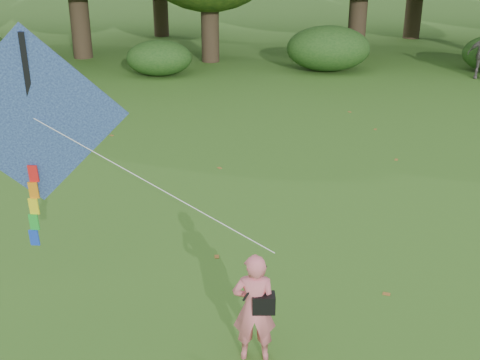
{
  "coord_description": "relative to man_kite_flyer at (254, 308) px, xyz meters",
  "views": [
    {
      "loc": [
        -1.13,
        -7.41,
        5.35
      ],
      "look_at": [
        -0.97,
        2.0,
        1.5
      ],
      "focal_mm": 45.0,
      "sensor_mm": 36.0,
      "label": 1
    }
  ],
  "objects": [
    {
      "name": "fallen_leaves",
      "position": [
        1.13,
        5.82,
        -0.79
      ],
      "size": [
        10.11,
        13.52,
        0.01
      ],
      "color": "brown",
      "rests_on": "ground"
    },
    {
      "name": "ground",
      "position": [
        0.83,
        0.73,
        -0.79
      ],
      "size": [
        100.0,
        100.0,
        0.0
      ],
      "primitive_type": "plane",
      "color": "#265114",
      "rests_on": "ground"
    },
    {
      "name": "crossbody_bag",
      "position": [
        0.12,
        -0.03,
        0.1
      ],
      "size": [
        0.43,
        0.2,
        0.67
      ],
      "color": "black",
      "rests_on": "ground"
    },
    {
      "name": "man_kite_flyer",
      "position": [
        0.0,
        0.0,
        0.0
      ],
      "size": [
        0.6,
        0.41,
        1.59
      ],
      "primitive_type": "imported",
      "rotation": [
        0.0,
        0.0,
        3.09
      ],
      "color": "#E66C77",
      "rests_on": "ground"
    },
    {
      "name": "shrub_band",
      "position": [
        0.11,
        18.33,
        0.06
      ],
      "size": [
        39.15,
        3.22,
        1.88
      ],
      "color": "#264919",
      "rests_on": "ground"
    },
    {
      "name": "flying_kite",
      "position": [
        -3.05,
        1.4,
        2.17
      ],
      "size": [
        4.61,
        1.72,
        3.33
      ],
      "color": "#223B95",
      "rests_on": "ground"
    }
  ]
}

